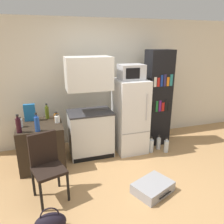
# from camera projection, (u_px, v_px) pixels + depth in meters

# --- Properties ---
(ground_plane) EXTENTS (24.00, 24.00, 0.00)m
(ground_plane) POSITION_uv_depth(u_px,v_px,m) (142.00, 191.00, 3.22)
(ground_plane) COLOR tan
(wall_back) EXTENTS (6.40, 0.10, 2.53)m
(wall_back) POSITION_uv_depth(u_px,v_px,m) (113.00, 82.00, 4.69)
(wall_back) COLOR silver
(wall_back) RESTS_ON ground_plane
(side_table) EXTENTS (0.74, 0.75, 0.76)m
(side_table) POSITION_uv_depth(u_px,v_px,m) (42.00, 144.00, 3.81)
(side_table) COLOR #2D2319
(side_table) RESTS_ON ground_plane
(kitchen_hutch) EXTENTS (0.81, 0.56, 1.85)m
(kitchen_hutch) POSITION_uv_depth(u_px,v_px,m) (90.00, 113.00, 4.02)
(kitchen_hutch) COLOR silver
(kitchen_hutch) RESTS_ON ground_plane
(refrigerator) EXTENTS (0.57, 0.66, 1.42)m
(refrigerator) POSITION_uv_depth(u_px,v_px,m) (130.00, 116.00, 4.24)
(refrigerator) COLOR white
(refrigerator) RESTS_ON ground_plane
(microwave) EXTENTS (0.45, 0.35, 0.28)m
(microwave) POSITION_uv_depth(u_px,v_px,m) (131.00, 72.00, 3.98)
(microwave) COLOR #B7B7BC
(microwave) RESTS_ON refrigerator
(bookshelf) EXTENTS (0.49, 0.37, 1.95)m
(bookshelf) POSITION_uv_depth(u_px,v_px,m) (157.00, 99.00, 4.47)
(bookshelf) COLOR black
(bookshelf) RESTS_ON ground_plane
(bottle_milk_white) EXTENTS (0.09, 0.09, 0.15)m
(bottle_milk_white) POSITION_uv_depth(u_px,v_px,m) (57.00, 119.00, 3.75)
(bottle_milk_white) COLOR white
(bottle_milk_white) RESTS_ON side_table
(bottle_olive_oil) EXTENTS (0.07, 0.07, 0.28)m
(bottle_olive_oil) POSITION_uv_depth(u_px,v_px,m) (47.00, 112.00, 3.93)
(bottle_olive_oil) COLOR #566619
(bottle_olive_oil) RESTS_ON side_table
(bottle_amber_beer) EXTENTS (0.09, 0.09, 0.16)m
(bottle_amber_beer) POSITION_uv_depth(u_px,v_px,m) (56.00, 117.00, 3.84)
(bottle_amber_beer) COLOR brown
(bottle_amber_beer) RESTS_ON side_table
(bottle_wine_dark) EXTENTS (0.08, 0.08, 0.29)m
(bottle_wine_dark) POSITION_uv_depth(u_px,v_px,m) (18.00, 125.00, 3.32)
(bottle_wine_dark) COLOR black
(bottle_wine_dark) RESTS_ON side_table
(bottle_clear_short) EXTENTS (0.07, 0.07, 0.17)m
(bottle_clear_short) POSITION_uv_depth(u_px,v_px,m) (20.00, 123.00, 3.55)
(bottle_clear_short) COLOR silver
(bottle_clear_short) RESTS_ON side_table
(bottle_blue_soda) EXTENTS (0.08, 0.08, 0.30)m
(bottle_blue_soda) POSITION_uv_depth(u_px,v_px,m) (37.00, 124.00, 3.37)
(bottle_blue_soda) COLOR #1E47A3
(bottle_blue_soda) RESTS_ON side_table
(cereal_box) EXTENTS (0.19, 0.07, 0.30)m
(cereal_box) POSITION_uv_depth(u_px,v_px,m) (30.00, 113.00, 3.81)
(cereal_box) COLOR #1E66A8
(cereal_box) RESTS_ON side_table
(chair) EXTENTS (0.50, 0.50, 0.93)m
(chair) POSITION_uv_depth(u_px,v_px,m) (46.00, 161.00, 2.98)
(chair) COLOR black
(chair) RESTS_ON ground_plane
(suitcase_large_flat) EXTENTS (0.66, 0.58, 0.15)m
(suitcase_large_flat) POSITION_uv_depth(u_px,v_px,m) (153.00, 187.00, 3.17)
(suitcase_large_flat) COLOR #99999E
(suitcase_large_flat) RESTS_ON ground_plane
(handbag) EXTENTS (0.36, 0.20, 0.33)m
(handbag) POSITION_uv_depth(u_px,v_px,m) (50.00, 223.00, 2.50)
(handbag) COLOR black
(handbag) RESTS_ON ground_plane
(water_bottle_front) EXTENTS (0.10, 0.10, 0.33)m
(water_bottle_front) POSITION_uv_depth(u_px,v_px,m) (151.00, 145.00, 4.30)
(water_bottle_front) COLOR silver
(water_bottle_front) RESTS_ON ground_plane
(water_bottle_middle) EXTENTS (0.09, 0.09, 0.31)m
(water_bottle_middle) POSITION_uv_depth(u_px,v_px,m) (166.00, 146.00, 4.30)
(water_bottle_middle) COLOR silver
(water_bottle_middle) RESTS_ON ground_plane
(water_bottle_back) EXTENTS (0.08, 0.08, 0.30)m
(water_bottle_back) POSITION_uv_depth(u_px,v_px,m) (159.00, 143.00, 4.42)
(water_bottle_back) COLOR silver
(water_bottle_back) RESTS_ON ground_plane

